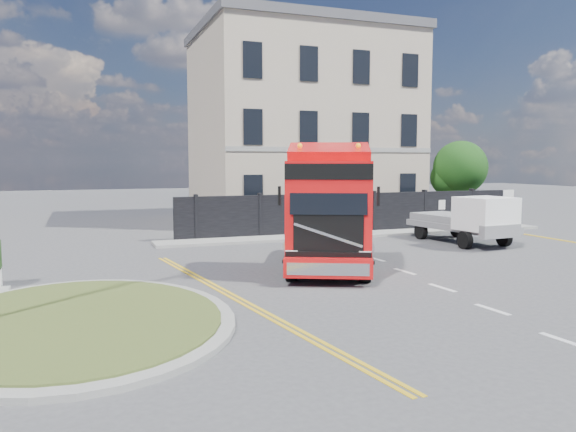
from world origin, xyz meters
name	(u,v)px	position (x,y,z in m)	size (l,w,h in m)	color
ground	(316,276)	(0.00, 0.00, 0.00)	(120.00, 120.00, 0.00)	#424244
traffic_island	(77,321)	(-7.00, -3.00, 0.08)	(6.80, 6.80, 0.17)	gray
hoarding_fence	(365,213)	(6.55, 9.00, 1.00)	(18.80, 0.25, 2.00)	black
georgian_building	(300,125)	(6.00, 16.50, 5.77)	(12.30, 10.30, 12.80)	#B09F8C
tree	(457,170)	(14.38, 12.10, 3.05)	(3.20, 3.20, 4.80)	#382619
pavement_far	(364,234)	(6.00, 8.10, 0.06)	(20.00, 1.60, 0.12)	gray
truck	(329,216)	(0.60, 0.43, 1.80)	(5.07, 7.15, 4.03)	black
flatbed_pickup	(476,219)	(8.82, 3.46, 1.13)	(2.54, 5.24, 2.10)	slate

